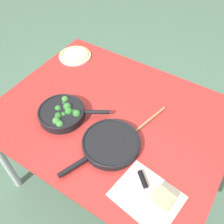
% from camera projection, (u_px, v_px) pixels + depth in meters
% --- Properties ---
extents(ground_plane, '(14.00, 14.00, 0.00)m').
position_uv_depth(ground_plane, '(112.00, 177.00, 2.02)').
color(ground_plane, '#51755B').
extents(dining_table_red, '(1.30, 1.02, 0.78)m').
position_uv_depth(dining_table_red, '(112.00, 123.00, 1.49)').
color(dining_table_red, '#B72D28').
rests_on(dining_table_red, ground_plane).
extents(skillet_broccoli, '(0.36, 0.29, 0.07)m').
position_uv_depth(skillet_broccoli, '(63.00, 113.00, 1.39)').
color(skillet_broccoli, black).
rests_on(skillet_broccoli, dining_table_red).
extents(skillet_eggs, '(0.30, 0.44, 0.04)m').
position_uv_depth(skillet_eggs, '(110.00, 144.00, 1.27)').
color(skillet_eggs, black).
rests_on(skillet_eggs, dining_table_red).
extents(wooden_spoon, '(0.12, 0.39, 0.02)m').
position_uv_depth(wooden_spoon, '(136.00, 131.00, 1.34)').
color(wooden_spoon, '#A87A4C').
rests_on(wooden_spoon, dining_table_red).
extents(parchment_sheet, '(0.32, 0.27, 0.00)m').
position_uv_depth(parchment_sheet, '(147.00, 196.00, 1.11)').
color(parchment_sheet, beige).
rests_on(parchment_sheet, dining_table_red).
extents(grater_knife, '(0.23, 0.20, 0.02)m').
position_uv_depth(grater_knife, '(147.00, 191.00, 1.12)').
color(grater_knife, silver).
rests_on(grater_knife, dining_table_red).
extents(cheese_block, '(0.10, 0.08, 0.05)m').
position_uv_depth(cheese_block, '(163.00, 198.00, 1.08)').
color(cheese_block, '#EFD67A').
rests_on(cheese_block, dining_table_red).
extents(dinner_plate_stack, '(0.23, 0.23, 0.03)m').
position_uv_depth(dinner_plate_stack, '(75.00, 55.00, 1.78)').
color(dinner_plate_stack, white).
rests_on(dinner_plate_stack, dining_table_red).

